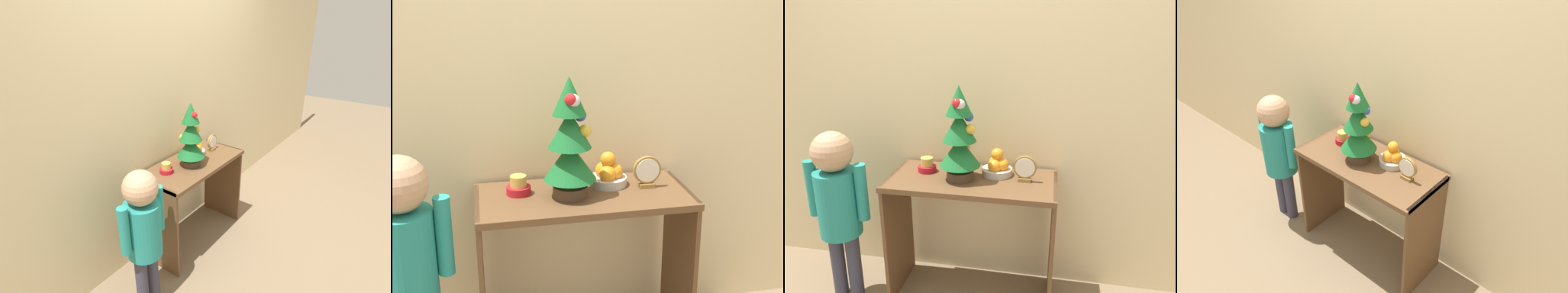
% 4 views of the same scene
% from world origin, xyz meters
% --- Properties ---
extents(ground_plane, '(12.00, 12.00, 0.00)m').
position_xyz_m(ground_plane, '(0.00, 0.00, 0.00)').
color(ground_plane, '#7A664C').
extents(back_wall, '(7.00, 0.05, 2.50)m').
position_xyz_m(back_wall, '(0.00, 0.48, 1.25)').
color(back_wall, beige).
rests_on(back_wall, ground_plane).
extents(console_table, '(0.93, 0.43, 0.76)m').
position_xyz_m(console_table, '(0.00, 0.22, 0.56)').
color(console_table, brown).
rests_on(console_table, ground_plane).
extents(mini_tree, '(0.22, 0.22, 0.52)m').
position_xyz_m(mini_tree, '(-0.06, 0.20, 1.01)').
color(mini_tree, '#4C3828').
rests_on(mini_tree, console_table).
extents(fruit_bowl, '(0.17, 0.17, 0.15)m').
position_xyz_m(fruit_bowl, '(0.13, 0.30, 0.81)').
color(fruit_bowl, '#B7B2A8').
rests_on(fruit_bowl, console_table).
extents(singing_bowl, '(0.10, 0.10, 0.08)m').
position_xyz_m(singing_bowl, '(-0.27, 0.27, 0.79)').
color(singing_bowl, '#AD1923').
rests_on(singing_bowl, console_table).
extents(desk_clock, '(0.12, 0.04, 0.14)m').
position_xyz_m(desk_clock, '(0.29, 0.23, 0.83)').
color(desk_clock, olive).
rests_on(desk_clock, console_table).
extents(child_figure, '(0.36, 0.23, 1.03)m').
position_xyz_m(child_figure, '(-0.73, 0.07, 0.65)').
color(child_figure, '#38384C').
rests_on(child_figure, ground_plane).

